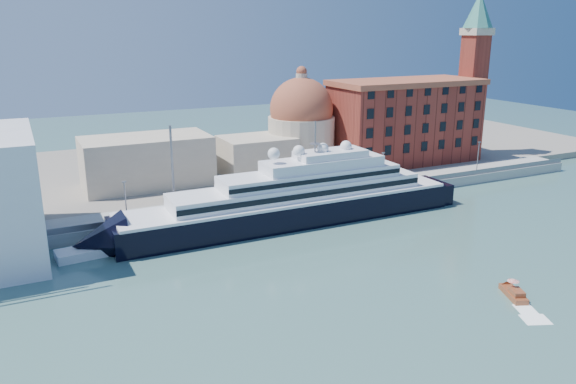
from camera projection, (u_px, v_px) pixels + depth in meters
ground at (341, 264)px, 96.12m from camera, size 400.00×400.00×0.00m
quay at (262, 204)px, 125.15m from camera, size 180.00×10.00×2.50m
land at (206, 166)px, 160.64m from camera, size 260.00×72.00×2.00m
quay_fence at (270, 201)px, 120.74m from camera, size 180.00×0.10×1.20m
superyacht at (281, 205)px, 114.56m from camera, size 81.68×11.32×24.41m
service_barge at (97, 250)px, 100.13m from camera, size 13.81×5.78×3.02m
water_taxi at (514, 293)px, 84.14m from camera, size 4.14×6.32×2.86m
warehouse at (405, 121)px, 158.96m from camera, size 43.00×19.00×23.25m
campanile at (474, 64)px, 164.83m from camera, size 8.40×8.40×47.00m
church at (248, 140)px, 145.61m from camera, size 66.00×18.00×25.50m
lamp_posts at (209, 174)px, 115.94m from camera, size 120.80×2.40×18.00m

